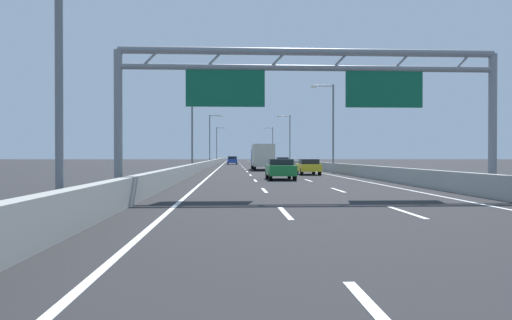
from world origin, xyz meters
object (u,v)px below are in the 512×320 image
(yellow_car, at_px, (308,167))
(streetlamp_right_far, at_px, (289,136))
(streetlamp_left_near, at_px, (68,8))
(streetlamp_right_distant, at_px, (272,142))
(sign_gantry, at_px, (308,83))
(silver_car, at_px, (282,162))
(blue_car, at_px, (232,160))
(green_car, at_px, (280,169))
(streetlamp_left_mid, at_px, (194,121))
(streetlamp_left_distant, at_px, (218,142))
(streetlamp_right_mid, at_px, (331,122))
(white_car, at_px, (231,159))
(box_truck, at_px, (262,156))
(streetlamp_left_far, at_px, (211,136))

(yellow_car, bearing_deg, streetlamp_right_far, 85.18)
(streetlamp_left_near, xyz_separation_m, streetlamp_right_distant, (14.93, 116.94, 0.00))
(sign_gantry, relative_size, streetlamp_left_near, 1.77)
(silver_car, bearing_deg, yellow_car, -90.11)
(blue_car, relative_size, green_car, 1.05)
(streetlamp_right_distant, height_order, green_car, streetlamp_right_distant)
(streetlamp_left_mid, distance_m, streetlamp_left_distant, 77.96)
(sign_gantry, relative_size, streetlamp_right_distant, 1.77)
(streetlamp_right_distant, bearing_deg, streetlamp_right_mid, -90.00)
(streetlamp_left_near, bearing_deg, white_car, 87.85)
(streetlamp_right_mid, height_order, yellow_car, streetlamp_right_mid)
(streetlamp_left_distant, distance_m, box_truck, 73.74)
(streetlamp_right_mid, xyz_separation_m, yellow_car, (-4.10, -9.65, -4.68))
(blue_car, bearing_deg, streetlamp_right_distant, 74.02)
(blue_car, relative_size, silver_car, 1.03)
(streetlamp_left_near, relative_size, green_car, 2.31)
(streetlamp_left_far, bearing_deg, streetlamp_left_mid, -90.00)
(yellow_car, bearing_deg, streetlamp_left_mid, 138.29)
(streetlamp_left_far, relative_size, streetlamp_right_far, 1.00)
(streetlamp_left_near, relative_size, streetlamp_right_mid, 1.00)
(streetlamp_right_distant, bearing_deg, box_truck, -95.67)
(streetlamp_left_mid, height_order, blue_car, streetlamp_left_mid)
(yellow_car, bearing_deg, blue_car, 97.73)
(streetlamp_left_near, xyz_separation_m, green_car, (7.50, 20.92, -4.65))
(silver_car, distance_m, green_car, 30.54)
(streetlamp_left_far, height_order, blue_car, streetlamp_left_far)
(streetlamp_left_far, relative_size, silver_car, 2.26)
(streetlamp_left_mid, height_order, streetlamp_right_distant, same)
(streetlamp_left_near, xyz_separation_m, streetlamp_left_distant, (0.00, 116.94, 0.00))
(sign_gantry, height_order, streetlamp_right_distant, streetlamp_right_distant)
(white_car, bearing_deg, streetlamp_right_distant, 53.85)
(streetlamp_left_near, distance_m, streetlamp_right_distant, 117.89)
(sign_gantry, distance_m, blue_car, 71.00)
(streetlamp_right_mid, bearing_deg, sign_gantry, -103.72)
(blue_car, bearing_deg, streetlamp_left_distant, 96.15)
(streetlamp_right_distant, bearing_deg, silver_car, -93.54)
(streetlamp_left_distant, height_order, silver_car, streetlamp_left_distant)
(streetlamp_right_far, height_order, silver_car, streetlamp_right_far)
(streetlamp_right_distant, distance_m, silver_car, 65.96)
(streetlamp_right_mid, distance_m, streetlamp_right_far, 38.98)
(streetlamp_left_mid, height_order, silver_car, streetlamp_left_mid)
(silver_car, height_order, box_truck, box_truck)
(streetlamp_left_distant, relative_size, white_car, 2.13)
(streetlamp_right_mid, height_order, box_truck, streetlamp_right_mid)
(streetlamp_left_mid, distance_m, streetlamp_right_far, 41.74)
(blue_car, height_order, silver_car, blue_car)
(yellow_car, bearing_deg, silver_car, 89.89)
(streetlamp_left_mid, xyz_separation_m, green_car, (7.50, -18.06, -4.65))
(streetlamp_right_mid, distance_m, box_truck, 9.43)
(streetlamp_left_mid, xyz_separation_m, streetlamp_right_distant, (14.93, 77.96, 0.00))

